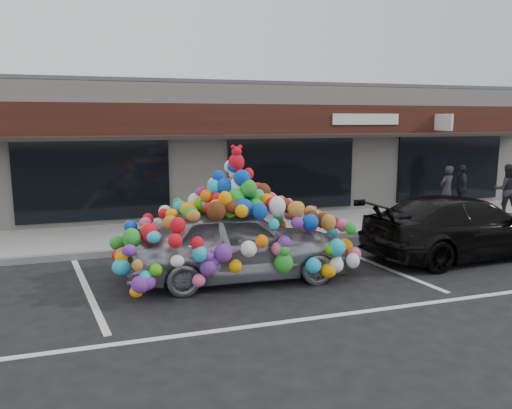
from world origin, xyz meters
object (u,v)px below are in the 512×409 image
object	(u,v)px
black_sedan	(463,227)
pedestrian_c	(461,188)
toy_car	(237,234)
pedestrian_a	(447,190)
pedestrian_b	(506,190)

from	to	relation	value
black_sedan	pedestrian_c	distance (m)	5.38
toy_car	pedestrian_a	distance (m)	8.97
toy_car	pedestrian_c	bearing A→B (deg)	-61.77
toy_car	black_sedan	size ratio (longest dim) A/B	0.96
pedestrian_a	pedestrian_c	size ratio (longest dim) A/B	1.00
pedestrian_b	black_sedan	bearing A→B (deg)	65.29
pedestrian_a	pedestrian_c	distance (m)	0.76
toy_car	pedestrian_c	xyz separation A→B (m)	(8.80, 4.12, 0.01)
toy_car	pedestrian_b	bearing A→B (deg)	-68.93
toy_car	pedestrian_a	xyz separation A→B (m)	(8.07, 3.92, 0.01)
pedestrian_c	toy_car	bearing A→B (deg)	-39.33
toy_car	pedestrian_c	size ratio (longest dim) A/B	3.04
black_sedan	pedestrian_a	size ratio (longest dim) A/B	3.17
black_sedan	pedestrian_c	xyz separation A→B (m)	(3.42, 4.16, 0.21)
black_sedan	pedestrian_a	distance (m)	4.79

